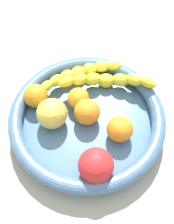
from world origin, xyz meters
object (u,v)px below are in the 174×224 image
Objects in this scene: orange_mid_left at (36,96)px; apple_yellow at (52,114)px; banana_draped_right at (79,74)px; orange_front at (120,129)px; banana_draped_left at (106,80)px; tomato_red at (96,165)px; orange_mid_right at (87,112)px; fruit_bowl at (87,117)px; orange_rear at (78,98)px.

apple_yellow is at bearing 80.37° from orange_mid_left.
banana_draped_right is 3.52× the size of orange_mid_left.
banana_draped_right is 2.90× the size of apple_yellow.
orange_front is 21.44cm from orange_mid_left.
apple_yellow is at bearing -10.77° from banana_draped_left.
orange_mid_left is at bearing -100.06° from tomato_red.
banana_draped_right is at bearing -129.63° from orange_mid_right.
fruit_bowl is 1.78× the size of banana_draped_right.
orange_front is 10.01cm from tomato_red.
banana_draped_right is 3.48× the size of orange_front.
apple_yellow reaches higher than banana_draped_right.
apple_yellow reaches higher than orange_rear.
fruit_bowl is at bearing 13.40° from banana_draped_left.
orange_front is at bearing 99.60° from fruit_bowl.
orange_rear is at bearing -112.57° from fruit_bowl.
tomato_red is (8.42, 9.63, 0.54)cm from orange_mid_right.
orange_mid_right is 1.16× the size of orange_rear.
orange_mid_left is (12.40, -2.86, 0.49)cm from banana_draped_right.
orange_front is 0.96× the size of orange_mid_right.
orange_front reaches higher than fruit_bowl.
fruit_bowl is 5.16× the size of apple_yellow.
orange_rear is 7.66cm from apple_yellow.
tomato_red is (3.91, 22.01, 0.68)cm from orange_mid_left.
banana_draped_left is 3.61× the size of orange_rear.
orange_mid_left is at bearing -13.00° from banana_draped_right.
banana_draped_left is at bearing -166.36° from orange_mid_right.
banana_draped_left is at bearing 167.97° from orange_rear.
orange_rear is 0.75× the size of apple_yellow.
banana_draped_right is at bearing 167.00° from orange_mid_left.
banana_draped_left is at bearing 108.69° from banana_draped_right.
banana_draped_right is at bearing -129.57° from fruit_bowl.
banana_draped_left is 3.24× the size of orange_front.
orange_front is at bearing 106.20° from orange_mid_left.
orange_mid_right is 7.94cm from apple_yellow.
orange_mid_left is 6.99cm from apple_yellow.
apple_yellow is (15.95, -3.03, 0.42)cm from banana_draped_left.
fruit_bowl is 2.43cm from orange_mid_right.
tomato_red reaches higher than fruit_bowl.
tomato_red is at bearing 8.19° from orange_front.
banana_draped_left is (-10.20, -2.43, 2.49)cm from fruit_bowl.
fruit_bowl is at bearing -131.23° from tomato_red.
orange_mid_right is 0.85× the size of tomato_red.
banana_draped_right is 14.19cm from apple_yellow.
orange_mid_left is 0.81× the size of tomato_red.
orange_mid_right is (1.46, -8.20, 0.11)cm from orange_front.
orange_mid_right is at bearing 66.96° from orange_rear.
orange_mid_right is at bearing -79.88° from orange_front.
orange_front is at bearing -171.81° from tomato_red.
fruit_bowl is 8.70cm from orange_front.
orange_mid_left is (4.58, -12.32, 2.29)cm from fruit_bowl.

